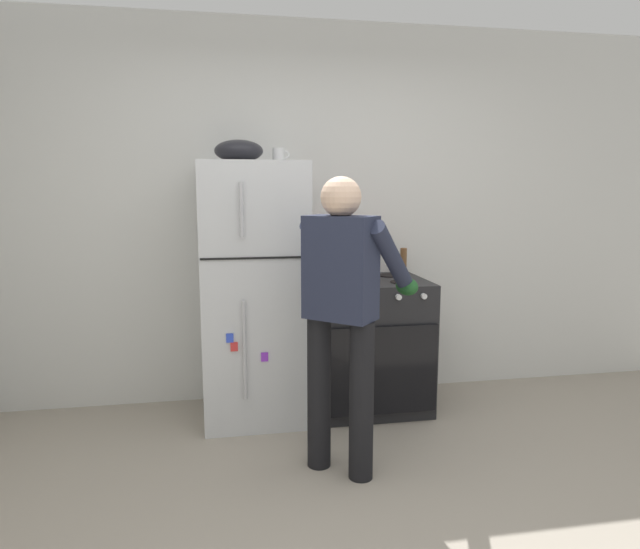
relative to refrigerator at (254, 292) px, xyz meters
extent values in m
cube|color=silver|center=(0.39, 0.38, 0.50)|extent=(6.00, 0.10, 2.70)
cube|color=silver|center=(0.00, 0.00, 0.00)|extent=(0.68, 0.68, 1.71)
cube|color=black|center=(0.00, -0.34, 0.27)|extent=(0.67, 0.01, 0.01)
cylinder|color=#B7B7BC|center=(-0.08, -0.36, -0.29)|extent=(0.02, 0.02, 0.62)
cylinder|color=#B7B7BC|center=(-0.08, -0.36, 0.56)|extent=(0.02, 0.02, 0.32)
cube|color=purple|center=(0.04, -0.35, -0.34)|extent=(0.04, 0.01, 0.06)
cube|color=red|center=(-0.15, -0.35, -0.27)|extent=(0.04, 0.01, 0.06)
cube|color=blue|center=(-0.17, -0.35, -0.21)|extent=(0.04, 0.01, 0.06)
cube|color=black|center=(0.81, 0.00, -0.40)|extent=(0.76, 0.64, 0.91)
cube|color=black|center=(0.81, -0.32, -0.47)|extent=(0.53, 0.01, 0.33)
cylinder|color=black|center=(0.62, -0.14, 0.06)|extent=(0.17, 0.17, 0.01)
cylinder|color=black|center=(0.99, -0.14, 0.06)|extent=(0.17, 0.17, 0.01)
cylinder|color=black|center=(0.62, 0.14, 0.06)|extent=(0.17, 0.17, 0.01)
cylinder|color=black|center=(0.99, 0.14, 0.06)|extent=(0.17, 0.17, 0.01)
cylinder|color=silver|center=(0.55, -0.33, 0.00)|extent=(0.04, 0.03, 0.04)
cylinder|color=silver|center=(0.72, -0.33, 0.00)|extent=(0.04, 0.03, 0.04)
cylinder|color=silver|center=(0.90, -0.33, 0.00)|extent=(0.04, 0.03, 0.04)
cylinder|color=silver|center=(1.07, -0.33, 0.00)|extent=(0.04, 0.03, 0.04)
cube|color=black|center=(0.81, -0.33, -0.48)|extent=(0.72, 0.03, 0.58)
cylinder|color=black|center=(0.30, -0.78, -0.42)|extent=(0.13, 0.13, 0.86)
cylinder|color=black|center=(0.50, -0.95, -0.42)|extent=(0.13, 0.13, 0.86)
cube|color=#23283D|center=(0.40, -0.87, 0.28)|extent=(0.40, 0.39, 0.54)
sphere|color=beige|center=(0.40, -0.87, 0.64)|extent=(0.21, 0.21, 0.21)
sphere|color=#2D2D2D|center=(0.40, -0.87, 0.61)|extent=(0.15, 0.15, 0.15)
cylinder|color=#23283D|center=(0.39, -0.58, 0.32)|extent=(0.38, 0.42, 0.43)
cylinder|color=#23283D|center=(0.69, -0.84, 0.32)|extent=(0.38, 0.42, 0.43)
ellipsoid|color=#1E5123|center=(0.53, -0.41, 0.13)|extent=(0.12, 0.18, 0.10)
ellipsoid|color=#1E5123|center=(0.83, -0.68, 0.13)|extent=(0.12, 0.18, 0.10)
cylinder|color=red|center=(0.65, -0.05, 0.13)|extent=(0.27, 0.27, 0.13)
cube|color=black|center=(0.49, -0.05, 0.18)|extent=(0.05, 0.03, 0.02)
cube|color=black|center=(0.81, -0.05, 0.18)|extent=(0.05, 0.03, 0.02)
cylinder|color=silver|center=(0.18, 0.05, 0.90)|extent=(0.08, 0.08, 0.10)
torus|color=silver|center=(0.22, 0.05, 0.90)|extent=(0.06, 0.01, 0.06)
cylinder|color=brown|center=(1.11, 0.20, 0.16)|extent=(0.05, 0.05, 0.19)
ellipsoid|color=black|center=(-0.08, 0.00, 0.92)|extent=(0.31, 0.31, 0.14)
camera|label=1|loc=(-0.20, -3.62, 0.68)|focal=30.79mm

